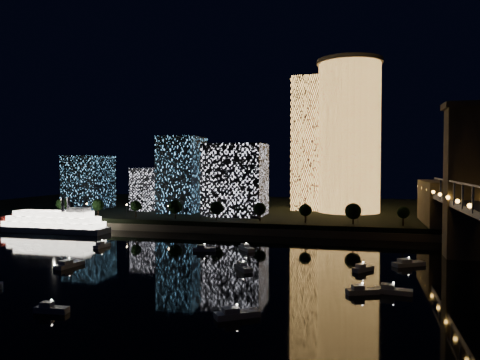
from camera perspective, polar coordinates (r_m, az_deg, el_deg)
The scene contains 10 objects.
ground at distance 121.76m, azimuth -1.60°, elevation -12.47°, with size 520.00×520.00×0.00m, color black.
far_bank at distance 276.67m, azimuth 7.57°, elevation -3.81°, with size 420.00×160.00×5.00m, color black.
seawall at distance 200.12m, azimuth 4.91°, elevation -6.32°, with size 420.00×6.00×3.00m, color #6B5E4C.
tower_cylindrical at distance 252.75m, azimuth 13.15°, elevation 5.23°, with size 34.00×34.00×79.53m.
tower_rectangular at distance 264.00m, azimuth 8.99°, elevation 4.36°, with size 22.90×22.90×72.87m, color #FAAD50.
midrise_blocks at distance 250.19m, azimuth -8.08°, elevation -0.01°, with size 115.87×37.66×39.62m.
riverboat at distance 225.53m, azimuth -22.27°, elevation -4.84°, with size 53.95×12.02×16.21m.
motorboats at distance 132.23m, azimuth -2.13°, elevation -10.94°, with size 112.26×81.87×2.78m.
esplanade_trees at distance 211.55m, azimuth -2.69°, elevation -3.42°, with size 165.52×6.91×8.95m.
street_lamps at distance 218.78m, azimuth -3.40°, elevation -3.62°, with size 132.70×0.70×5.65m.
Camera 1 is at (32.46, -113.34, 30.43)m, focal length 35.00 mm.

